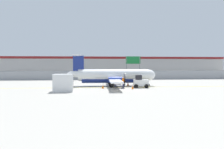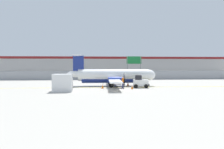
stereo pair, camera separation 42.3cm
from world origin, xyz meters
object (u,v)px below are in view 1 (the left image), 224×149
at_px(traffic_cone_far_right, 112,84).
at_px(parked_car_5, 153,73).
at_px(traffic_cone_near_left, 133,87).
at_px(parked_car_2, 95,73).
at_px(parked_car_0, 52,74).
at_px(traffic_cone_far_left, 103,86).
at_px(ground_crew_worker, 123,82).
at_px(commuter_airplane, 114,76).
at_px(parked_car_3, 117,73).
at_px(traffic_cone_near_right, 128,84).
at_px(parked_car_1, 72,74).
at_px(baggage_tug, 141,82).
at_px(parked_car_4, 137,74).
at_px(cargo_container, 63,83).
at_px(highway_sign, 133,62).

relative_size(traffic_cone_far_right, parked_car_5, 0.15).
height_order(traffic_cone_near_left, parked_car_2, parked_car_2).
bearing_deg(parked_car_0, parked_car_5, 8.12).
distance_m(traffic_cone_far_left, parked_car_5, 36.63).
relative_size(ground_crew_worker, traffic_cone_far_left, 2.66).
relative_size(commuter_airplane, parked_car_2, 3.77).
bearing_deg(parked_car_2, parked_car_3, 5.52).
relative_size(traffic_cone_near_right, parked_car_1, 0.15).
bearing_deg(baggage_tug, traffic_cone_near_left, -124.16).
distance_m(commuter_airplane, ground_crew_worker, 3.52).
relative_size(ground_crew_worker, parked_car_4, 0.40).
bearing_deg(parked_car_2, traffic_cone_far_left, -90.34).
bearing_deg(baggage_tug, cargo_container, -154.79).
height_order(traffic_cone_near_right, parked_car_1, parked_car_1).
height_order(commuter_airplane, parked_car_4, commuter_airplane).
height_order(traffic_cone_far_right, parked_car_0, parked_car_0).
distance_m(baggage_tug, traffic_cone_near_left, 2.38).
relative_size(traffic_cone_far_left, highway_sign, 0.12).
bearing_deg(cargo_container, parked_car_5, 55.03).
relative_size(traffic_cone_near_left, parked_car_1, 0.15).
distance_m(baggage_tug, ground_crew_worker, 2.75).
xyz_separation_m(traffic_cone_near_right, parked_car_1, (-11.63, 23.40, 0.58)).
bearing_deg(parked_car_0, parked_car_2, 25.25).
height_order(commuter_airplane, traffic_cone_near_left, commuter_airplane).
bearing_deg(baggage_tug, highway_sign, 89.71).
xyz_separation_m(commuter_airplane, traffic_cone_near_left, (2.15, -4.49, -1.29)).
relative_size(commuter_airplane, cargo_container, 6.42).
bearing_deg(traffic_cone_far_right, traffic_cone_near_left, -60.63).
distance_m(traffic_cone_near_left, parked_car_5, 35.94).
height_order(traffic_cone_far_right, highway_sign, highway_sign).
bearing_deg(traffic_cone_near_right, parked_car_3, 86.83).
xyz_separation_m(parked_car_2, parked_car_5, (17.96, 0.07, 0.00)).
xyz_separation_m(parked_car_0, parked_car_2, (11.60, 6.71, 0.00)).
bearing_deg(parked_car_0, parked_car_1, 9.87).
bearing_deg(commuter_airplane, parked_car_3, 84.08).
bearing_deg(highway_sign, parked_car_2, 125.58).
bearing_deg(traffic_cone_near_left, traffic_cone_far_right, 119.37).
height_order(traffic_cone_near_right, highway_sign, highway_sign).
relative_size(commuter_airplane, traffic_cone_far_right, 25.06).
bearing_deg(parked_car_1, baggage_tug, -66.19).
relative_size(traffic_cone_near_right, parked_car_2, 0.15).
xyz_separation_m(traffic_cone_far_right, parked_car_5, (15.33, 29.19, 0.58)).
bearing_deg(commuter_airplane, parked_car_1, 113.16).
xyz_separation_m(parked_car_3, parked_car_4, (4.36, -9.17, 0.00)).
distance_m(commuter_airplane, parked_car_4, 22.33).
xyz_separation_m(parked_car_0, parked_car_5, (29.56, 6.79, 0.00)).
height_order(commuter_airplane, traffic_cone_far_left, commuter_airplane).
xyz_separation_m(ground_crew_worker, highway_sign, (5.24, 19.47, 3.19)).
bearing_deg(ground_crew_worker, traffic_cone_near_right, -93.62).
xyz_separation_m(baggage_tug, parked_car_0, (-18.21, 25.02, 0.04)).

